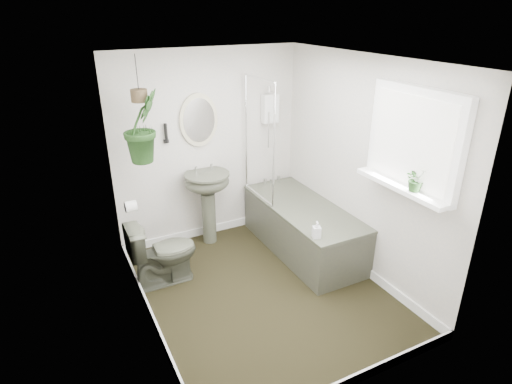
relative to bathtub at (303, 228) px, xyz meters
name	(u,v)px	position (x,y,z in m)	size (l,w,h in m)	color
floor	(263,291)	(-0.80, -0.50, -0.30)	(2.30, 2.80, 0.02)	black
ceiling	(264,58)	(-0.80, -0.50, 2.02)	(2.30, 2.80, 0.02)	white
wall_back	(208,147)	(-0.80, 0.91, 0.86)	(2.30, 0.02, 2.30)	beige
wall_front	(363,262)	(-0.80, -1.91, 0.86)	(2.30, 0.02, 2.30)	beige
wall_left	(138,213)	(-1.96, -0.50, 0.86)	(0.02, 2.80, 2.30)	beige
wall_right	(361,168)	(0.36, -0.50, 0.86)	(0.02, 2.80, 2.30)	beige
skirting	(263,286)	(-0.80, -0.50, -0.24)	(2.30, 2.80, 0.10)	white
bathtub	(303,228)	(0.00, 0.00, 0.00)	(0.72, 1.72, 0.58)	#454839
bath_screen	(259,140)	(-0.33, 0.49, 0.99)	(0.04, 0.72, 1.40)	silver
shower_box	(270,108)	(0.00, 0.84, 1.26)	(0.20, 0.10, 0.35)	white
oval_mirror	(199,120)	(-0.91, 0.87, 1.21)	(0.46, 0.03, 0.62)	beige
wall_sconce	(166,133)	(-1.31, 0.86, 1.11)	(0.04, 0.04, 0.22)	black
toilet_roll_holder	(131,206)	(-1.90, 0.20, 0.61)	(0.11, 0.11, 0.11)	white
window_recess	(414,140)	(0.29, -1.20, 1.36)	(0.08, 1.00, 0.90)	white
window_sill	(401,187)	(0.22, -1.20, 0.94)	(0.18, 1.00, 0.04)	white
window_blinds	(410,141)	(0.24, -1.20, 1.36)	(0.01, 0.86, 0.76)	white
toilet	(163,252)	(-1.65, 0.12, 0.06)	(0.40, 0.69, 0.71)	#454839
pedestal_sink	(208,208)	(-0.91, 0.70, 0.17)	(0.53, 0.46, 0.91)	#454839
sill_plant	(416,179)	(0.22, -1.35, 1.07)	(0.19, 0.17, 0.21)	black
hanging_plant	(143,126)	(-1.65, 0.45, 1.32)	(0.40, 0.32, 0.72)	black
soap_bottle	(317,230)	(-0.29, -0.68, 0.38)	(0.08, 0.08, 0.18)	#372B2A
hanging_pot	(139,96)	(-1.65, 0.45, 1.63)	(0.16, 0.16, 0.12)	#433421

